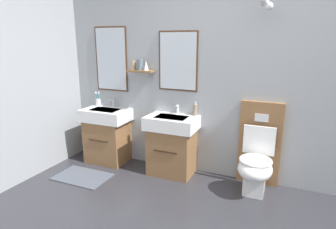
{
  "coord_description": "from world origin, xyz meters",
  "views": [
    {
      "loc": [
        0.56,
        -1.7,
        1.67
      ],
      "look_at": [
        -0.75,
        1.34,
        0.82
      ],
      "focal_mm": 30.89,
      "sensor_mm": 36.0,
      "label": 1
    }
  ],
  "objects": [
    {
      "name": "wall_back",
      "position": [
        -0.02,
        1.74,
        1.33
      ],
      "size": [
        4.9,
        0.46,
        2.65
      ],
      "color": "#999EA3",
      "rests_on": "ground"
    },
    {
      "name": "bath_mat",
      "position": [
        -1.74,
        0.92,
        0.01
      ],
      "size": [
        0.68,
        0.44,
        0.01
      ],
      "primitive_type": "cube",
      "color": "#474C56",
      "rests_on": "ground"
    },
    {
      "name": "tap_on_left_sink",
      "position": [
        -1.74,
        1.66,
        0.83
      ],
      "size": [
        0.03,
        0.13,
        0.11
      ],
      "color": "silver",
      "rests_on": "vanity_sink_left"
    },
    {
      "name": "soap_dispenser",
      "position": [
        -0.51,
        1.65,
        0.83
      ],
      "size": [
        0.06,
        0.06,
        0.18
      ],
      "color": "gray",
      "rests_on": "vanity_sink_right"
    },
    {
      "name": "toilet",
      "position": [
        0.29,
        1.48,
        0.38
      ],
      "size": [
        0.48,
        0.63,
        1.0
      ],
      "color": "brown",
      "rests_on": "ground"
    },
    {
      "name": "tap_on_right_sink",
      "position": [
        -0.76,
        1.66,
        0.83
      ],
      "size": [
        0.03,
        0.13,
        0.11
      ],
      "color": "silver",
      "rests_on": "vanity_sink_right"
    },
    {
      "name": "vanity_sink_right",
      "position": [
        -0.76,
        1.5,
        0.4
      ],
      "size": [
        0.63,
        0.45,
        0.76
      ],
      "color": "brown",
      "rests_on": "ground"
    },
    {
      "name": "toothbrush_cup",
      "position": [
        -1.98,
        1.64,
        0.81
      ],
      "size": [
        0.07,
        0.07,
        0.2
      ],
      "color": "silver",
      "rests_on": "vanity_sink_left"
    },
    {
      "name": "vanity_sink_left",
      "position": [
        -1.74,
        1.5,
        0.4
      ],
      "size": [
        0.63,
        0.45,
        0.76
      ],
      "color": "brown",
      "rests_on": "ground"
    }
  ]
}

